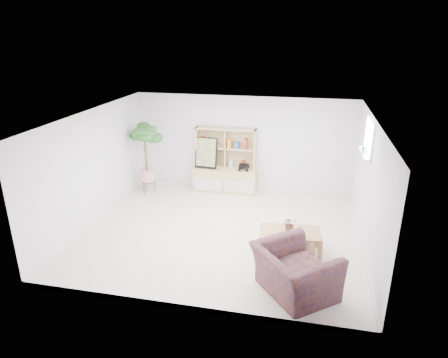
% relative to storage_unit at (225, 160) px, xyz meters
% --- Properties ---
extents(floor, '(5.50, 5.00, 0.01)m').
position_rel_storage_unit_xyz_m(floor, '(0.41, -2.24, -0.81)').
color(floor, beige).
rests_on(floor, ground).
extents(ceiling, '(5.50, 5.00, 0.01)m').
position_rel_storage_unit_xyz_m(ceiling, '(0.41, -2.24, 1.59)').
color(ceiling, white).
rests_on(ceiling, walls).
extents(walls, '(5.51, 5.01, 2.40)m').
position_rel_storage_unit_xyz_m(walls, '(0.41, -2.24, 0.39)').
color(walls, white).
rests_on(walls, floor).
extents(baseboard, '(5.50, 5.00, 0.10)m').
position_rel_storage_unit_xyz_m(baseboard, '(0.41, -2.24, -0.76)').
color(baseboard, white).
rests_on(baseboard, floor).
extents(window, '(0.10, 0.98, 0.68)m').
position_rel_storage_unit_xyz_m(window, '(3.14, -1.64, 1.19)').
color(window, '#C8E1FD').
rests_on(window, walls).
extents(window_sill, '(0.14, 1.00, 0.04)m').
position_rel_storage_unit_xyz_m(window_sill, '(3.08, -1.64, 0.87)').
color(window_sill, white).
rests_on(window_sill, walls).
extents(storage_unit, '(1.62, 0.55, 1.62)m').
position_rel_storage_unit_xyz_m(storage_unit, '(0.00, 0.00, 0.00)').
color(storage_unit, tan).
rests_on(storage_unit, floor).
extents(poster, '(0.57, 0.17, 0.78)m').
position_rel_storage_unit_xyz_m(poster, '(-0.47, -0.08, 0.19)').
color(poster, yellow).
rests_on(poster, storage_unit).
extents(toy_truck, '(0.35, 0.25, 0.18)m').
position_rel_storage_unit_xyz_m(toy_truck, '(0.49, -0.06, -0.11)').
color(toy_truck, black).
rests_on(toy_truck, storage_unit).
extents(coffee_table, '(1.16, 0.71, 0.45)m').
position_rel_storage_unit_xyz_m(coffee_table, '(1.81, -2.77, -0.58)').
color(coffee_table, '#935D3B').
rests_on(coffee_table, floor).
extents(table_plant, '(0.31, 0.29, 0.28)m').
position_rel_storage_unit_xyz_m(table_plant, '(1.80, -2.77, -0.22)').
color(table_plant, '#155914').
rests_on(table_plant, coffee_table).
extents(floor_tree, '(0.79, 0.79, 1.79)m').
position_rel_storage_unit_xyz_m(floor_tree, '(-1.89, -0.55, 0.08)').
color(floor_tree, '#1E4F1F').
rests_on(floor_tree, floor).
extents(armchair, '(1.54, 1.56, 0.87)m').
position_rel_storage_unit_xyz_m(armchair, '(1.95, -3.96, -0.37)').
color(armchair, '#101244').
rests_on(armchair, floor).
extents(sill_plant, '(0.18, 0.16, 0.26)m').
position_rel_storage_unit_xyz_m(sill_plant, '(3.08, -1.67, 1.02)').
color(sill_plant, '#1E4F1F').
rests_on(sill_plant, window_sill).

